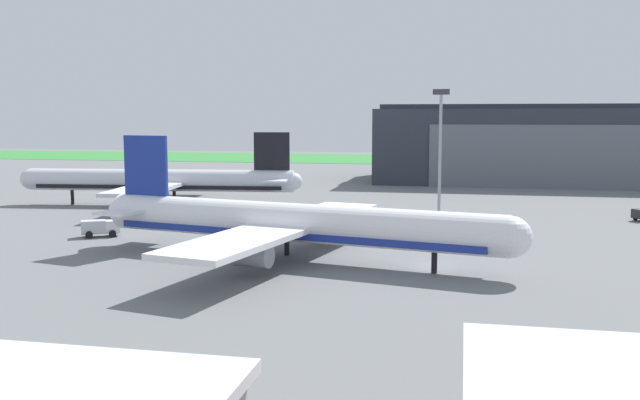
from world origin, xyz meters
The scene contains 7 objects.
ground_plane centered at (0.00, 0.00, 0.00)m, with size 440.00×440.00×0.00m, color slate.
grass_field_strip centered at (0.00, 175.50, 0.04)m, with size 440.00×56.00×0.08m, color #35853A.
maintenance_hangar centered at (34.46, 97.64, 8.34)m, with size 101.46×34.54×17.59m.
airliner_far_left centered at (-45.91, 38.94, 4.12)m, with size 47.63×38.96×12.22m.
airliner_near_right centered at (-13.92, 0.53, 3.79)m, with size 46.06×38.27×12.61m.
pushback_tractor centered at (-40.51, 9.42, 1.18)m, with size 4.81×3.76×2.05m.
apron_light_mast centered at (-0.29, 34.74, 10.96)m, with size 2.40×0.50×18.66m.
Camera 1 is at (3.18, -67.69, 14.65)m, focal length 38.99 mm.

